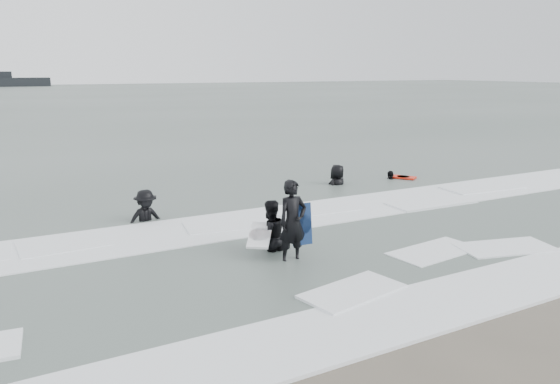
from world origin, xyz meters
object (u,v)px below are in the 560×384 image
surfer_centre (292,262)px  surfer_right_near (390,180)px  surfer_right_far (337,186)px  surfer_breaker (146,223)px  surfer_wading (270,252)px

surfer_centre → surfer_right_near: 10.29m
surfer_right_near → surfer_right_far: (-2.43, 0.15, 0.00)m
surfer_right_near → surfer_right_far: 2.44m
surfer_breaker → surfer_right_far: bearing=5.8°
surfer_breaker → surfer_right_near: (10.17, 1.57, 0.00)m
surfer_breaker → surfer_right_far: (7.74, 1.73, 0.00)m
surfer_wading → surfer_right_far: bearing=-138.7°
surfer_wading → surfer_breaker: same height
surfer_wading → surfer_right_far: surfer_right_far is taller
surfer_right_near → surfer_right_far: surfer_right_far is taller
surfer_breaker → surfer_right_far: 7.93m
surfer_right_far → surfer_wading: bearing=18.2°
surfer_wading → surfer_right_near: 9.84m
surfer_right_near → surfer_right_far: bearing=-47.2°
surfer_wading → surfer_breaker: 4.38m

